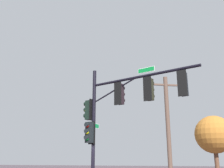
{
  "coord_description": "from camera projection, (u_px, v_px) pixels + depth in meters",
  "views": [
    {
      "loc": [
        4.61,
        -13.78,
        1.79
      ],
      "look_at": [
        1.12,
        -0.25,
        5.81
      ],
      "focal_mm": 41.89,
      "sensor_mm": 36.0,
      "label": 1
    }
  ],
  "objects": [
    {
      "name": "signal_pole_assembly",
      "position": [
        119.0,
        107.0,
        13.72
      ],
      "size": [
        6.43,
        2.59,
        6.75
      ],
      "color": "black",
      "rests_on": "ground_plane"
    },
    {
      "name": "utility_pole",
      "position": [
        168.0,
        127.0,
        18.5
      ],
      "size": [
        1.69,
        0.84,
        7.67
      ],
      "color": "brown",
      "rests_on": "ground_plane"
    },
    {
      "name": "tree_near",
      "position": [
        214.0,
        135.0,
        20.42
      ],
      "size": [
        2.93,
        2.93,
        5.1
      ],
      "color": "brown",
      "rests_on": "ground_plane"
    }
  ]
}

